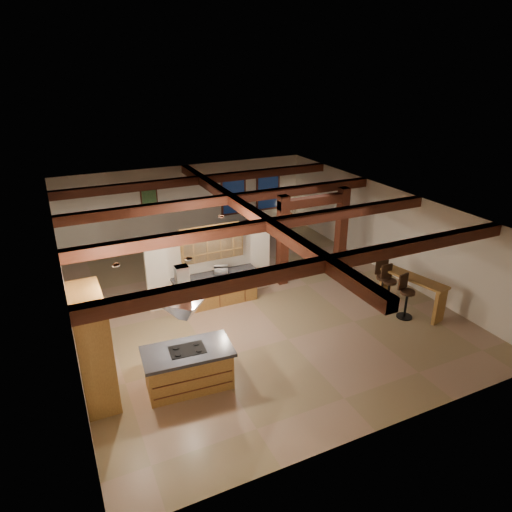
{
  "coord_description": "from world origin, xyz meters",
  "views": [
    {
      "loc": [
        -4.99,
        -11.15,
        6.59
      ],
      "look_at": [
        0.48,
        0.5,
        1.1
      ],
      "focal_mm": 32.0,
      "sensor_mm": 36.0,
      "label": 1
    }
  ],
  "objects_px": {
    "kitchen_island": "(189,368)",
    "sofa": "(247,225)",
    "dining_table": "(199,261)",
    "bar_counter": "(412,288)"
  },
  "relations": [
    {
      "from": "bar_counter",
      "to": "dining_table",
      "type": "bearing_deg",
      "value": 131.21
    },
    {
      "from": "dining_table",
      "to": "sofa",
      "type": "height_order",
      "value": "dining_table"
    },
    {
      "from": "kitchen_island",
      "to": "dining_table",
      "type": "bearing_deg",
      "value": 69.39
    },
    {
      "from": "kitchen_island",
      "to": "sofa",
      "type": "distance_m",
      "value": 10.01
    },
    {
      "from": "dining_table",
      "to": "bar_counter",
      "type": "xyz_separation_m",
      "value": [
        4.59,
        -5.24,
        0.39
      ]
    },
    {
      "from": "kitchen_island",
      "to": "sofa",
      "type": "height_order",
      "value": "kitchen_island"
    },
    {
      "from": "kitchen_island",
      "to": "sofa",
      "type": "relative_size",
      "value": 0.96
    },
    {
      "from": "dining_table",
      "to": "kitchen_island",
      "type": "bearing_deg",
      "value": -116.6
    },
    {
      "from": "bar_counter",
      "to": "kitchen_island",
      "type": "bearing_deg",
      "value": -175.39
    },
    {
      "from": "kitchen_island",
      "to": "bar_counter",
      "type": "height_order",
      "value": "bar_counter"
    }
  ]
}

